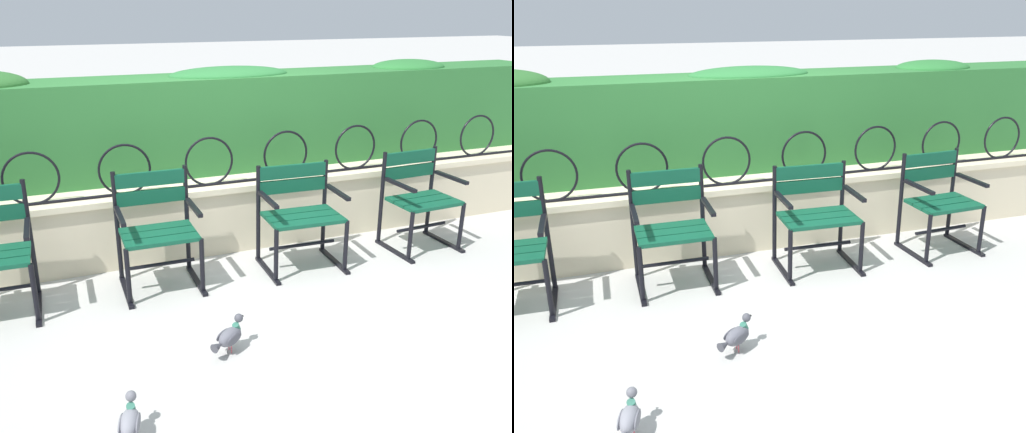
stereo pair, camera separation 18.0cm
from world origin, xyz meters
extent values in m
plane|color=#B7B5AF|center=(0.00, 0.00, 0.00)|extent=(60.00, 60.00, 0.00)
cube|color=beige|center=(0.00, 0.87, 0.28)|extent=(7.36, 0.35, 0.55)
cube|color=beige|center=(0.00, 0.87, 0.58)|extent=(7.36, 0.41, 0.05)
cylinder|color=black|center=(0.00, 0.80, 0.62)|extent=(6.82, 0.02, 0.02)
torus|color=black|center=(-1.54, 0.80, 0.81)|extent=(0.42, 0.02, 0.42)
torus|color=black|center=(-0.84, 0.80, 0.81)|extent=(0.42, 0.02, 0.42)
torus|color=black|center=(-0.15, 0.80, 0.81)|extent=(0.42, 0.02, 0.42)
torus|color=black|center=(0.55, 0.80, 0.81)|extent=(0.42, 0.02, 0.42)
torus|color=black|center=(1.24, 0.80, 0.81)|extent=(0.42, 0.02, 0.42)
torus|color=black|center=(1.94, 0.80, 0.81)|extent=(0.42, 0.02, 0.42)
torus|color=black|center=(2.64, 0.80, 0.81)|extent=(0.42, 0.02, 0.42)
cube|color=#2D7033|center=(0.00, 1.36, 1.03)|extent=(7.21, 0.63, 0.84)
ellipsoid|color=#2A7035|center=(0.23, 1.36, 1.45)|extent=(1.12, 0.57, 0.14)
ellipsoid|color=#2B7332|center=(2.15, 1.36, 1.45)|extent=(0.78, 0.57, 0.15)
cylinder|color=black|center=(-1.59, 0.50, 0.45)|extent=(0.04, 0.04, 0.90)
cylinder|color=black|center=(-1.60, 0.07, 0.22)|extent=(0.04, 0.04, 0.44)
cube|color=black|center=(-1.60, 0.26, 0.01)|extent=(0.05, 0.52, 0.02)
cube|color=black|center=(-1.60, 0.26, 0.62)|extent=(0.05, 0.40, 0.03)
cube|color=#0F4C33|center=(-0.71, 0.14, 0.44)|extent=(0.55, 0.13, 0.03)
cube|color=#0F4C33|center=(-0.70, 0.27, 0.44)|extent=(0.55, 0.13, 0.03)
cube|color=#0F4C33|center=(-0.70, 0.41, 0.44)|extent=(0.55, 0.13, 0.03)
cube|color=#0F4C33|center=(-0.70, 0.51, 0.80)|extent=(0.54, 0.04, 0.11)
cube|color=#0F4C33|center=(-0.70, 0.51, 0.66)|extent=(0.54, 0.04, 0.11)
cylinder|color=black|center=(-0.43, 0.51, 0.44)|extent=(0.04, 0.04, 0.88)
cylinder|color=black|center=(-0.43, 0.08, 0.22)|extent=(0.04, 0.04, 0.44)
cube|color=black|center=(-0.43, 0.27, 0.01)|extent=(0.05, 0.52, 0.02)
cube|color=black|center=(-0.43, 0.27, 0.62)|extent=(0.04, 0.40, 0.03)
cylinder|color=black|center=(-0.97, 0.52, 0.44)|extent=(0.04, 0.04, 0.88)
cylinder|color=black|center=(-0.98, 0.09, 0.22)|extent=(0.04, 0.04, 0.44)
cube|color=black|center=(-0.98, 0.28, 0.01)|extent=(0.05, 0.52, 0.02)
cube|color=black|center=(-0.98, 0.28, 0.62)|extent=(0.04, 0.40, 0.03)
cylinder|color=black|center=(-0.70, 0.27, 0.20)|extent=(0.52, 0.03, 0.03)
cube|color=#0F4C33|center=(0.45, 0.09, 0.44)|extent=(0.60, 0.15, 0.03)
cube|color=#0F4C33|center=(0.45, 0.22, 0.44)|extent=(0.60, 0.15, 0.03)
cube|color=#0F4C33|center=(0.46, 0.36, 0.44)|extent=(0.60, 0.15, 0.03)
cube|color=#0F4C33|center=(0.46, 0.46, 0.76)|extent=(0.60, 0.06, 0.11)
cube|color=#0F4C33|center=(0.46, 0.46, 0.63)|extent=(0.60, 0.06, 0.11)
cylinder|color=black|center=(0.76, 0.45, 0.41)|extent=(0.04, 0.04, 0.83)
cylinder|color=black|center=(0.74, 0.02, 0.22)|extent=(0.04, 0.04, 0.44)
cube|color=black|center=(0.75, 0.21, 0.01)|extent=(0.06, 0.52, 0.02)
cube|color=black|center=(0.75, 0.21, 0.62)|extent=(0.05, 0.40, 0.03)
cylinder|color=black|center=(0.17, 0.48, 0.41)|extent=(0.04, 0.04, 0.83)
cylinder|color=black|center=(0.15, 0.05, 0.22)|extent=(0.04, 0.04, 0.44)
cube|color=black|center=(0.16, 0.24, 0.01)|extent=(0.06, 0.52, 0.02)
cube|color=black|center=(0.16, 0.24, 0.62)|extent=(0.05, 0.40, 0.03)
cylinder|color=black|center=(0.45, 0.22, 0.20)|extent=(0.57, 0.05, 0.03)
cube|color=#0F4C33|center=(1.62, 0.07, 0.44)|extent=(0.55, 0.15, 0.03)
cube|color=#0F4C33|center=(1.61, 0.21, 0.44)|extent=(0.55, 0.15, 0.03)
cube|color=#0F4C33|center=(1.60, 0.35, 0.44)|extent=(0.55, 0.15, 0.03)
cube|color=#0F4C33|center=(1.60, 0.45, 0.77)|extent=(0.55, 0.06, 0.11)
cube|color=#0F4C33|center=(1.60, 0.45, 0.64)|extent=(0.55, 0.06, 0.11)
cylinder|color=black|center=(1.87, 0.46, 0.42)|extent=(0.04, 0.04, 0.85)
cylinder|color=black|center=(1.89, 0.03, 0.22)|extent=(0.04, 0.04, 0.44)
cube|color=black|center=(1.88, 0.22, 0.01)|extent=(0.07, 0.52, 0.02)
cube|color=black|center=(1.88, 0.22, 0.62)|extent=(0.06, 0.40, 0.03)
cylinder|color=black|center=(1.33, 0.43, 0.42)|extent=(0.04, 0.04, 0.85)
cylinder|color=black|center=(1.35, 0.01, 0.22)|extent=(0.04, 0.04, 0.44)
cube|color=black|center=(1.34, 0.20, 0.01)|extent=(0.07, 0.52, 0.02)
cube|color=black|center=(1.34, 0.20, 0.62)|extent=(0.06, 0.40, 0.03)
cylinder|color=black|center=(1.61, 0.21, 0.20)|extent=(0.52, 0.06, 0.03)
ellipsoid|color=gray|center=(-1.20, -1.29, 0.11)|extent=(0.15, 0.21, 0.11)
cylinder|color=#2D6B56|center=(-1.18, -1.23, 0.14)|extent=(0.06, 0.07, 0.06)
sphere|color=slate|center=(-1.18, -1.20, 0.20)|extent=(0.06, 0.06, 0.06)
cone|color=black|center=(-1.17, -1.17, 0.19)|extent=(0.02, 0.03, 0.01)
ellipsoid|color=slate|center=(-1.25, -1.29, 0.11)|extent=(0.06, 0.14, 0.07)
ellipsoid|color=slate|center=(-1.16, -1.31, 0.11)|extent=(0.06, 0.14, 0.07)
ellipsoid|color=#5B5B66|center=(-0.49, -0.73, 0.11)|extent=(0.21, 0.19, 0.11)
cylinder|color=#2D6B56|center=(-0.44, -0.69, 0.14)|extent=(0.08, 0.07, 0.06)
sphere|color=#494951|center=(-0.42, -0.68, 0.20)|extent=(0.06, 0.06, 0.06)
cone|color=black|center=(-0.39, -0.66, 0.19)|extent=(0.03, 0.02, 0.01)
cone|color=#404047|center=(-0.59, -0.79, 0.10)|extent=(0.10, 0.09, 0.06)
ellipsoid|color=#4E4E56|center=(-0.52, -0.70, 0.11)|extent=(0.13, 0.09, 0.07)
ellipsoid|color=#4E4E56|center=(-0.48, -0.77, 0.11)|extent=(0.13, 0.09, 0.07)
cylinder|color=#C6515B|center=(-0.49, -0.71, 0.03)|extent=(0.01, 0.01, 0.05)
cylinder|color=#C6515B|center=(-0.49, -0.75, 0.03)|extent=(0.01, 0.01, 0.05)
camera|label=1|loc=(-1.44, -3.64, 2.04)|focal=40.00mm
camera|label=2|loc=(-1.27, -3.70, 2.04)|focal=40.00mm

